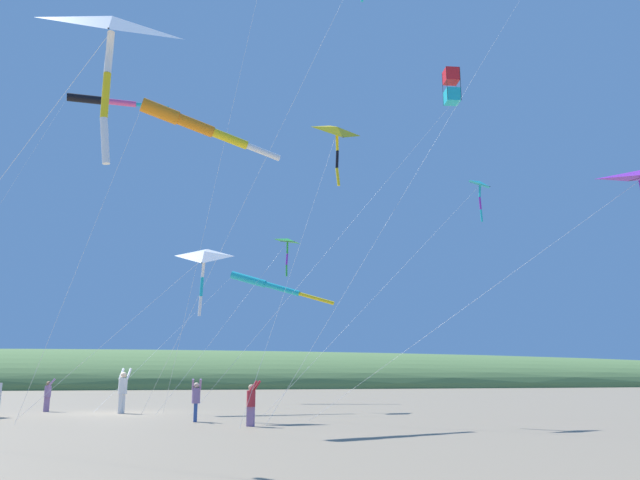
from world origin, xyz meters
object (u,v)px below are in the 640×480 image
kite_delta_long_streamer_left (204,256)px  kite_delta_black_fish_shape (337,132)px  person_child_grey_jacket (196,398)px  person_bystander_far (251,401)px  kite_windsock_long_streamer_right (103,101)px  kite_box_rainbow_low_near (451,87)px  kite_delta_orange_high_right (480,185)px  kite_delta_striped_overhead (111,27)px  person_child_green_jacket (48,393)px  kite_windsock_magenta_far_left (193,124)px  person_adult_flyer (123,388)px  kite_delta_purple_drifting (287,242)px  kite_windsock_white_trailing (266,284)px

kite_delta_long_streamer_left → kite_delta_black_fish_shape: kite_delta_black_fish_shape is taller
person_child_grey_jacket → kite_delta_long_streamer_left: kite_delta_long_streamer_left is taller
person_bystander_far → kite_windsock_long_streamer_right: kite_windsock_long_streamer_right is taller
person_bystander_far → kite_box_rainbow_low_near: size_ratio=0.08×
person_bystander_far → kite_delta_orange_high_right: bearing=115.0°
kite_delta_long_streamer_left → kite_delta_striped_overhead: size_ratio=0.73×
person_child_green_jacket → kite_windsock_magenta_far_left: size_ratio=0.13×
person_bystander_far → kite_box_rainbow_low_near: (-6.17, 9.83, 13.94)m
person_adult_flyer → person_child_grey_jacket: person_adult_flyer is taller
kite_delta_long_streamer_left → kite_windsock_long_streamer_right: 14.79m
person_child_green_jacket → kite_delta_purple_drifting: size_ratio=0.17×
kite_delta_striped_overhead → kite_delta_black_fish_shape: bearing=138.8°
kite_box_rainbow_low_near → kite_delta_orange_high_right: size_ratio=1.55×
person_child_grey_jacket → person_bystander_far: person_child_grey_jacket is taller
kite_delta_purple_drifting → kite_delta_orange_high_right: (3.85, 7.66, 2.07)m
kite_delta_long_streamer_left → kite_delta_striped_overhead: bearing=-14.8°
person_bystander_far → kite_delta_long_streamer_left: kite_delta_long_streamer_left is taller
person_bystander_far → kite_windsock_white_trailing: (-16.52, 2.80, 5.84)m
person_adult_flyer → person_child_green_jacket: size_ratio=1.30×
person_child_grey_jacket → kite_delta_orange_high_right: bearing=102.6°
person_adult_flyer → person_child_grey_jacket: size_ratio=1.29×
person_child_green_jacket → kite_windsock_white_trailing: bearing=126.2°
kite_delta_striped_overhead → kite_delta_purple_drifting: size_ratio=1.18×
kite_delta_orange_high_right → kite_delta_purple_drifting: bearing=-116.7°
person_adult_flyer → kite_box_rainbow_low_near: 19.54m
person_adult_flyer → kite_delta_black_fish_shape: (5.57, 7.14, 9.02)m
kite_delta_purple_drifting → kite_delta_orange_high_right: size_ratio=0.76×
kite_delta_purple_drifting → kite_box_rainbow_low_near: 10.58m
kite_windsock_white_trailing → person_child_grey_jacket: bearing=-16.6°
person_bystander_far → kite_windsock_magenta_far_left: (-1.26, -2.00, 8.82)m
kite_delta_long_streamer_left → kite_windsock_magenta_far_left: 4.52m
person_child_green_jacket → kite_windsock_white_trailing: size_ratio=0.11×
kite_delta_long_streamer_left → kite_box_rainbow_low_near: bearing=105.1°
kite_delta_striped_overhead → person_child_grey_jacket: bearing=164.2°
kite_windsock_long_streamer_right → kite_windsock_magenta_far_left: size_ratio=1.53×
kite_windsock_magenta_far_left → kite_delta_black_fish_shape: kite_delta_black_fish_shape is taller
person_bystander_far → kite_delta_orange_high_right: (-4.76, 10.22, 8.71)m
kite_delta_black_fish_shape → kite_windsock_white_trailing: kite_delta_black_fish_shape is taller
kite_delta_striped_overhead → kite_delta_orange_high_right: kite_delta_orange_high_right is taller
kite_windsock_long_streamer_right → kite_delta_black_fish_shape: size_ratio=1.49×
kite_delta_striped_overhead → kite_windsock_white_trailing: (-22.67, 6.63, -1.82)m
kite_delta_striped_overhead → kite_windsock_white_trailing: bearing=163.7°
kite_windsock_long_streamer_right → kite_delta_orange_high_right: kite_windsock_long_streamer_right is taller
person_adult_flyer → kite_windsock_white_trailing: 12.76m
kite_delta_striped_overhead → kite_delta_orange_high_right: size_ratio=0.89×
person_bystander_far → kite_windsock_white_trailing: size_ratio=0.11×
person_adult_flyer → kite_windsock_long_streamer_right: kite_windsock_long_streamer_right is taller
kite_box_rainbow_low_near → kite_windsock_white_trailing: size_ratio=1.33×
person_child_green_jacket → kite_delta_black_fish_shape: (7.54, 10.17, 9.23)m
person_child_green_jacket → kite_box_rainbow_low_near: size_ratio=0.08×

